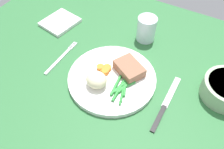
% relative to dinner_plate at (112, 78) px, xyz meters
% --- Properties ---
extents(dining_table, '(1.20, 0.90, 0.02)m').
position_rel_dinner_plate_xyz_m(dining_table, '(0.01, 0.02, -0.02)').
color(dining_table, '#2D6B38').
rests_on(dining_table, ground).
extents(dinner_plate, '(0.27, 0.27, 0.02)m').
position_rel_dinner_plate_xyz_m(dinner_plate, '(0.00, 0.00, 0.00)').
color(dinner_plate, white).
rests_on(dinner_plate, dining_table).
extents(meat_portion, '(0.11, 0.10, 0.03)m').
position_rel_dinner_plate_xyz_m(meat_portion, '(0.04, 0.04, 0.02)').
color(meat_portion, '#936047').
rests_on(meat_portion, dinner_plate).
extents(mashed_potatoes, '(0.06, 0.06, 0.04)m').
position_rel_dinner_plate_xyz_m(mashed_potatoes, '(-0.02, -0.05, 0.03)').
color(mashed_potatoes, beige).
rests_on(mashed_potatoes, dinner_plate).
extents(carrot_slices, '(0.04, 0.04, 0.01)m').
position_rel_dinner_plate_xyz_m(carrot_slices, '(-0.03, 0.01, 0.01)').
color(carrot_slices, orange).
rests_on(carrot_slices, dinner_plate).
extents(green_beans, '(0.05, 0.11, 0.01)m').
position_rel_dinner_plate_xyz_m(green_beans, '(0.05, -0.02, 0.01)').
color(green_beans, '#2D8C38').
rests_on(green_beans, dinner_plate).
extents(fork, '(0.01, 0.17, 0.00)m').
position_rel_dinner_plate_xyz_m(fork, '(-0.19, -0.00, -0.01)').
color(fork, silver).
rests_on(fork, dining_table).
extents(knife, '(0.02, 0.20, 0.01)m').
position_rel_dinner_plate_xyz_m(knife, '(0.18, -0.00, -0.01)').
color(knife, black).
rests_on(knife, dining_table).
extents(water_glass, '(0.07, 0.07, 0.09)m').
position_rel_dinner_plate_xyz_m(water_glass, '(0.01, 0.22, 0.03)').
color(water_glass, silver).
rests_on(water_glass, dining_table).
extents(napkin, '(0.13, 0.14, 0.01)m').
position_rel_dinner_plate_xyz_m(napkin, '(-0.31, 0.14, -0.00)').
color(napkin, white).
rests_on(napkin, dining_table).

